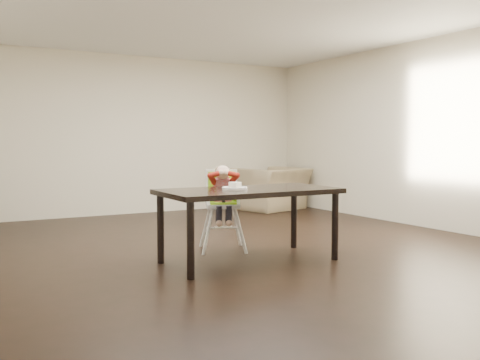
% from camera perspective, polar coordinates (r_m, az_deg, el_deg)
% --- Properties ---
extents(ground, '(7.00, 7.00, 0.00)m').
position_cam_1_polar(ground, '(6.32, 0.42, -7.12)').
color(ground, black).
rests_on(ground, ground).
extents(room_walls, '(6.02, 7.02, 2.71)m').
position_cam_1_polar(room_walls, '(6.24, 0.43, 9.85)').
color(room_walls, beige).
rests_on(room_walls, ground).
extents(dining_table, '(1.80, 0.90, 0.75)m').
position_cam_1_polar(dining_table, '(5.45, 0.97, -1.78)').
color(dining_table, black).
rests_on(dining_table, ground).
extents(high_chair, '(0.52, 0.52, 0.96)m').
position_cam_1_polar(high_chair, '(6.06, -1.89, -1.11)').
color(high_chair, white).
rests_on(high_chair, ground).
extents(plate, '(0.30, 0.30, 0.07)m').
position_cam_1_polar(plate, '(5.37, -0.54, -0.74)').
color(plate, white).
rests_on(plate, dining_table).
extents(armchair, '(1.33, 1.05, 1.02)m').
position_cam_1_polar(armchair, '(9.76, 3.43, -0.17)').
color(armchair, '#9D8A64').
rests_on(armchair, ground).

